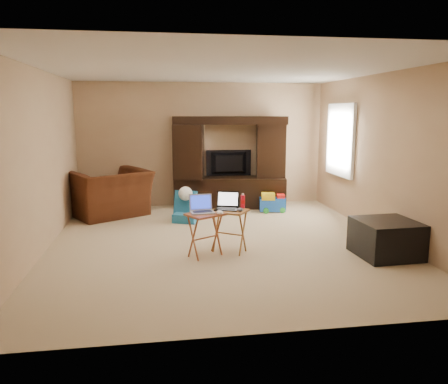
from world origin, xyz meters
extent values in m
plane|color=#CFB58F|center=(0.00, 0.00, 0.00)|extent=(5.50, 5.50, 0.00)
plane|color=silver|center=(0.00, 0.00, 2.50)|extent=(5.50, 5.50, 0.00)
plane|color=tan|center=(0.00, 2.75, 1.25)|extent=(5.00, 0.00, 5.00)
plane|color=tan|center=(0.00, -2.75, 1.25)|extent=(5.00, 0.00, 5.00)
plane|color=tan|center=(-2.50, 0.00, 1.25)|extent=(0.00, 5.50, 5.50)
plane|color=tan|center=(2.50, 0.00, 1.25)|extent=(0.00, 5.50, 5.50)
plane|color=white|center=(2.48, 1.55, 1.40)|extent=(0.00, 1.20, 1.20)
cube|color=white|center=(2.46, 1.55, 1.40)|extent=(0.06, 1.14, 1.34)
cube|color=black|center=(0.53, 2.44, 0.91)|extent=(2.30, 0.96, 1.83)
imported|color=black|center=(0.53, 2.57, 0.88)|extent=(0.93, 0.15, 0.53)
imported|color=#471C0F|center=(-1.81, 1.99, 0.43)|extent=(1.72, 1.66, 0.85)
cube|color=black|center=(2.09, -0.94, 0.24)|extent=(0.79, 0.79, 0.49)
cube|color=#9B4E25|center=(-0.31, -0.59, 0.29)|extent=(0.57, 0.54, 0.59)
cube|color=brown|center=(0.04, -0.46, 0.30)|extent=(0.59, 0.56, 0.60)
cube|color=#A2A3A7|center=(-0.34, -0.56, 0.71)|extent=(0.33, 0.28, 0.24)
cube|color=black|center=(0.00, -0.44, 0.72)|extent=(0.38, 0.35, 0.24)
ellipsoid|color=white|center=(-0.13, -0.66, 0.61)|extent=(0.12, 0.14, 0.05)
ellipsoid|color=#38383C|center=(0.17, -0.58, 0.62)|extent=(0.10, 0.14, 0.05)
cylinder|color=red|center=(0.24, -0.38, 0.69)|extent=(0.06, 0.06, 0.18)
camera|label=1|loc=(-0.91, -6.20, 1.92)|focal=35.00mm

